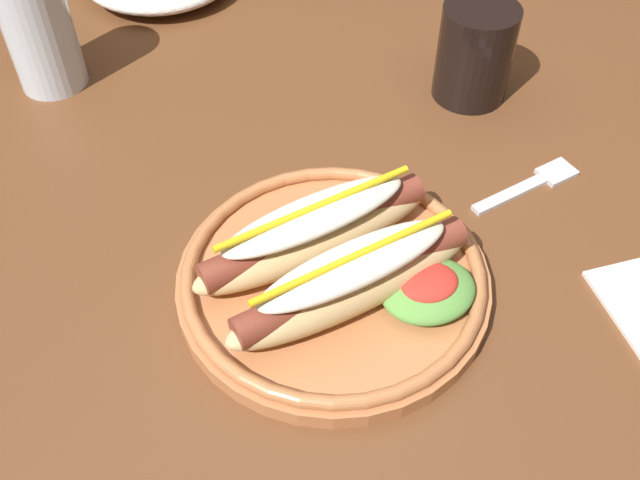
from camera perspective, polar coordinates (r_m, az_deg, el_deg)
The scene contains 6 objects.
ground_plane at distance 1.35m, azimuth -5.22°, elevation -17.85°, with size 8.00×8.00×0.00m, color #3D2D23.
dining_table at distance 0.80m, azimuth -8.39°, elevation 1.52°, with size 1.32×1.06×0.74m.
hot_dog_plate at distance 0.60m, azimuth 1.37°, elevation -2.31°, with size 0.26×0.26×0.08m.
fork at distance 0.73m, azimuth 16.33°, elevation 4.25°, with size 0.12×0.04×0.00m.
soda_cup at distance 0.80m, azimuth 12.05°, elevation 14.17°, with size 0.08×0.08×0.10m, color black.
water_cup at distance 0.85m, azimuth -21.21°, elevation 15.21°, with size 0.07×0.07×0.14m, color silver.
Camera 1 is at (-0.09, -0.55, 1.23)m, focal length 40.80 mm.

